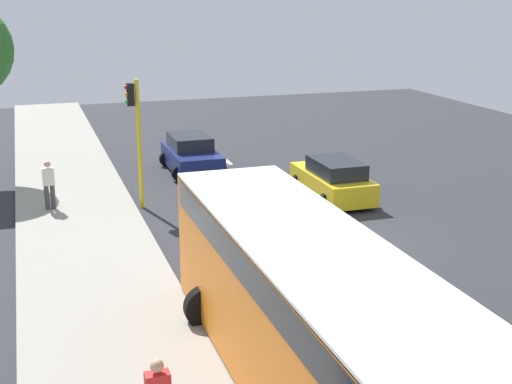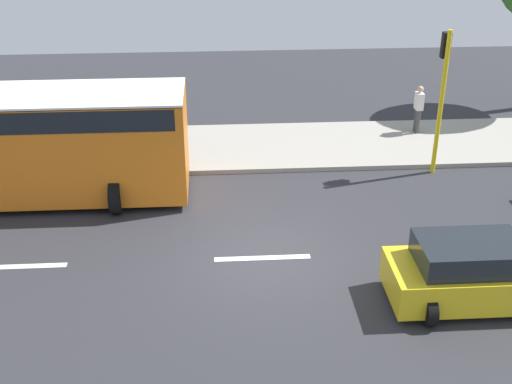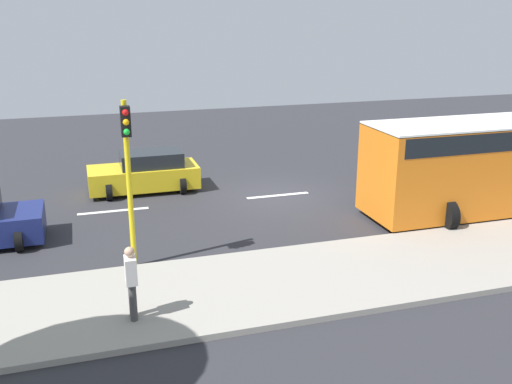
# 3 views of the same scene
# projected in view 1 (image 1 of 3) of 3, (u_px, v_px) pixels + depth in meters

# --- Properties ---
(ground_plane) EXTENTS (40.00, 60.00, 0.10)m
(ground_plane) POSITION_uv_depth(u_px,v_px,m) (333.00, 248.00, 21.17)
(ground_plane) COLOR #2D2D33
(sidewalk) EXTENTS (4.00, 60.00, 0.15)m
(sidewalk) POSITION_uv_depth(u_px,v_px,m) (94.00, 273.00, 19.03)
(sidewalk) COLOR #9E998E
(sidewalk) RESTS_ON ground
(lane_stripe_far_north) EXTENTS (0.20, 2.40, 0.01)m
(lane_stripe_far_north) POSITION_uv_depth(u_px,v_px,m) (224.00, 159.00, 32.10)
(lane_stripe_far_north) COLOR white
(lane_stripe_far_north) RESTS_ON ground
(lane_stripe_north) EXTENTS (0.20, 2.40, 0.01)m
(lane_stripe_north) POSITION_uv_depth(u_px,v_px,m) (267.00, 194.00, 26.63)
(lane_stripe_north) COLOR white
(lane_stripe_north) RESTS_ON ground
(lane_stripe_mid) EXTENTS (0.20, 2.40, 0.01)m
(lane_stripe_mid) POSITION_uv_depth(u_px,v_px,m) (333.00, 247.00, 21.15)
(lane_stripe_mid) COLOR white
(lane_stripe_mid) RESTS_ON ground
(lane_stripe_south) EXTENTS (0.20, 2.40, 0.01)m
(lane_stripe_south) POSITION_uv_depth(u_px,v_px,m) (444.00, 337.00, 15.68)
(lane_stripe_south) COLOR white
(lane_stripe_south) RESTS_ON ground
(car_dark_blue) EXTENTS (2.28, 3.97, 1.52)m
(car_dark_blue) POSITION_uv_depth(u_px,v_px,m) (191.00, 155.00, 29.68)
(car_dark_blue) COLOR navy
(car_dark_blue) RESTS_ON ground
(car_yellow_cab) EXTENTS (2.17, 4.08, 1.52)m
(car_yellow_cab) POSITION_uv_depth(u_px,v_px,m) (333.00, 180.00, 25.79)
(car_yellow_cab) COLOR yellow
(car_yellow_cab) RESTS_ON ground
(city_bus) EXTENTS (3.20, 11.00, 3.16)m
(city_bus) POSITION_uv_depth(u_px,v_px,m) (312.00, 311.00, 12.74)
(city_bus) COLOR orange
(city_bus) RESTS_ON ground
(pedestrian_near_signal) EXTENTS (0.40, 0.24, 1.69)m
(pedestrian_near_signal) POSITION_uv_depth(u_px,v_px,m) (49.00, 183.00, 24.05)
(pedestrian_near_signal) COLOR #3F3F3F
(pedestrian_near_signal) RESTS_ON sidewalk
(traffic_light_corner) EXTENTS (0.49, 0.24, 4.50)m
(traffic_light_corner) POSITION_uv_depth(u_px,v_px,m) (136.00, 126.00, 24.14)
(traffic_light_corner) COLOR yellow
(traffic_light_corner) RESTS_ON ground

